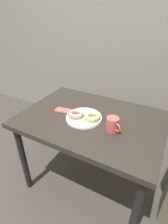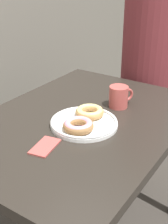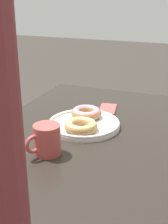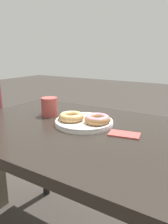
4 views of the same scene
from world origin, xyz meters
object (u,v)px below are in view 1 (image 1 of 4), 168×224
(dining_table, at_px, (91,126))
(donut_plate, at_px, (84,116))
(napkin, at_px, (63,110))
(coffee_mug, at_px, (113,124))

(dining_table, relative_size, donut_plate, 3.74)
(dining_table, bearing_deg, napkin, -175.76)
(donut_plate, distance_m, napkin, 0.21)
(dining_table, distance_m, napkin, 0.26)
(coffee_mug, bearing_deg, donut_plate, 172.60)
(donut_plate, bearing_deg, dining_table, 48.49)
(donut_plate, height_order, coffee_mug, coffee_mug)
(dining_table, distance_m, coffee_mug, 0.25)
(donut_plate, bearing_deg, coffee_mug, -7.40)
(dining_table, xyz_separation_m, napkin, (-0.25, -0.02, 0.09))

